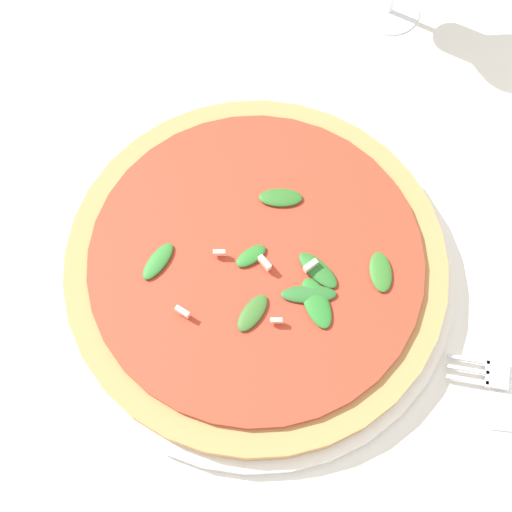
% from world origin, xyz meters
% --- Properties ---
extents(ground_plane, '(6.00, 6.00, 0.00)m').
position_xyz_m(ground_plane, '(0.00, 0.00, 0.00)').
color(ground_plane, silver).
extents(pizza_arugula_main, '(0.36, 0.36, 0.05)m').
position_xyz_m(pizza_arugula_main, '(0.02, -0.00, 0.02)').
color(pizza_arugula_main, white).
rests_on(pizza_arugula_main, ground_plane).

